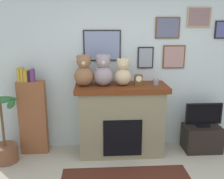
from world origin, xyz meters
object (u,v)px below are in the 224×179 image
Objects in this scene: potted_plant at (4,141)px; teddy_bear_brown at (123,73)px; teddy_bear_grey at (103,71)px; tv_stand at (202,138)px; bookshelf at (33,115)px; television at (204,115)px; mantel_clock at (138,80)px; fireplace at (121,119)px; teddy_bear_tan at (84,72)px; candle_jar at (156,82)px.

potted_plant is 2.53× the size of teddy_bear_brown.
tv_stand is at bearing -0.00° from teddy_bear_grey.
potted_plant is (-0.37, -0.28, -0.30)m from bookshelf.
television is (3.11, 0.18, 0.27)m from potted_plant.
tv_stand is at bearing 0.04° from mantel_clock.
teddy_bear_grey is at bearing -176.21° from fireplace.
potted_plant is 2.20× the size of teddy_bear_grey.
mantel_clock is at bearing -0.06° from teddy_bear_tan.
bookshelf is at bearing 175.97° from teddy_bear_brown.
teddy_bear_tan is (0.83, -0.10, 0.70)m from bookshelf.
television is 1.49m from teddy_bear_brown.
fireplace is at bearing 175.81° from mantel_clock.
candle_jar is at bearing 179.96° from tv_stand.
tv_stand is at bearing -0.00° from teddy_bear_brown.
mantel_clock is (-0.27, -0.00, 0.03)m from candle_jar.
teddy_bear_brown is at bearing -41.49° from fireplace.
teddy_bear_tan is (-0.56, -0.02, 0.77)m from fireplace.
teddy_bear_tan reaches higher than tv_stand.
potted_plant reaches higher than television.
bookshelf is 15.35× the size of candle_jar.
teddy_bear_tan is (-1.90, 0.00, 0.73)m from television.
bookshelf is at bearing 177.91° from tv_stand.
teddy_bear_grey reaches higher than bookshelf.
fireplace is 2.38× the size of television.
bookshelf is 2.39× the size of tv_stand.
bookshelf is 1.32× the size of potted_plant.
tv_stand is at bearing -0.79° from fireplace.
fireplace is at bearing 1.86° from teddy_bear_tan.
teddy_bear_brown is at bearing 179.78° from mantel_clock.
bookshelf is 2.94× the size of teddy_bear_tan.
teddy_bear_tan is at bearing 180.00° from teddy_bear_grey.
teddy_bear_brown is (-1.32, 0.00, 1.10)m from tv_stand.
candle_jar is at bearing 179.85° from television.
potted_plant is 6.64× the size of mantel_clock.
fireplace is 2.42× the size of tv_stand.
mantel_clock is at bearing -0.22° from teddy_bear_brown.
bookshelf is 1.33m from teddy_bear_grey.
candle_jar reaches higher than television.
teddy_bear_tan reaches higher than potted_plant.
mantel_clock is at bearing -0.09° from teddy_bear_grey.
mantel_clock is (0.26, -0.02, 0.64)m from fireplace.
television is at bearing -90.00° from tv_stand.
mantel_clock is 0.33× the size of teddy_bear_tan.
candle_jar is at bearing -2.95° from bookshelf.
tv_stand is at bearing -0.00° from teddy_bear_tan.
teddy_bear_grey is at bearing -179.98° from teddy_bear_brown.
candle_jar is at bearing 0.30° from mantel_clock.
mantel_clock is at bearing -3.48° from bookshelf.
mantel_clock is (2.03, 0.18, 0.87)m from potted_plant.
tv_stand is 0.98× the size of television.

